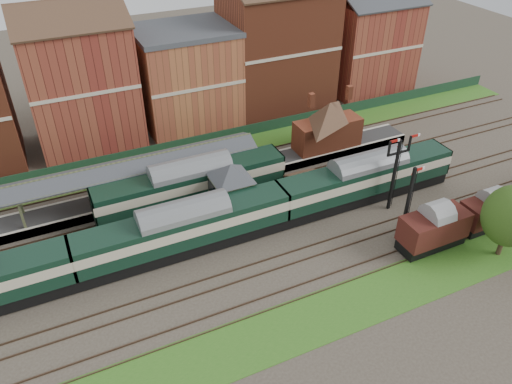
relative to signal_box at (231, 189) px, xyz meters
name	(u,v)px	position (x,y,z in m)	size (l,w,h in m)	color
ground	(273,225)	(3.00, -3.25, -3.19)	(160.00, 160.00, 0.00)	#473D33
grass_back	(215,151)	(3.00, 12.75, -3.16)	(90.00, 4.50, 0.06)	#2D6619
grass_front	(340,309)	(3.00, -15.25, -3.16)	(90.00, 5.00, 0.06)	#2D6619
fence	(208,139)	(3.00, 14.75, -2.44)	(90.00, 0.12, 1.50)	#193823
platform	(192,183)	(-2.00, 6.50, -2.69)	(55.00, 3.40, 1.00)	#2D2D2D
signal_box	(231,189)	(0.00, 0.00, 0.00)	(5.40, 5.40, 6.00)	#586547
brick_hut	(302,186)	(8.00, 0.00, -2.00)	(3.20, 2.64, 2.94)	maroon
station_building	(328,124)	(15.00, 6.50, 0.76)	(8.10, 8.10, 5.90)	brown
canopy	(132,163)	(-8.00, 6.50, 1.39)	(26.00, 3.89, 4.08)	#444B2F
semaphore_bracket	(395,170)	(15.04, -5.75, 1.44)	(3.60, 0.25, 8.18)	black
semaphore_siding	(408,204)	(13.02, -10.25, 0.96)	(1.23, 0.25, 8.00)	black
town_backdrop	(185,72)	(2.82, 21.75, 3.81)	(69.00, 10.00, 16.00)	brown
dmu_train	(185,228)	(-5.88, -3.25, -0.57)	(58.74, 3.08, 4.51)	black
platform_railcar	(191,184)	(-3.04, 3.25, -0.55)	(19.71, 3.10, 4.54)	black
goods_van_a	(434,228)	(14.75, -12.25, -1.02)	(6.33, 2.74, 3.84)	black
goods_van_b	(489,211)	(21.57, -12.25, -1.23)	(5.66, 2.45, 3.43)	black
tree_far	(511,216)	(19.74, -15.74, 1.16)	(4.94, 4.94, 7.21)	#382619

